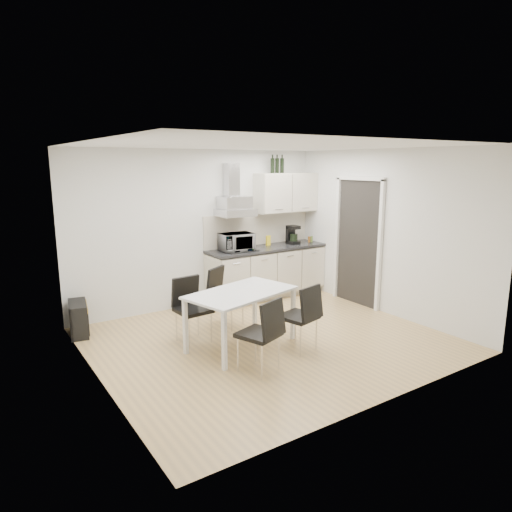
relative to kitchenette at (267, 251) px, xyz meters
The scene contains 15 objects.
ground 2.26m from the kitchenette, 124.28° to the right, with size 4.50×4.50×0.00m, color tan.
wall_back 1.30m from the kitchenette, 167.35° to the left, with size 4.50×0.10×2.60m, color silver.
wall_front 3.95m from the kitchenette, 107.57° to the right, with size 4.50×0.10×2.60m, color silver.
wall_left 3.87m from the kitchenette, 153.19° to the right, with size 0.10×4.00×2.60m, color silver.
wall_right 2.09m from the kitchenette, 58.39° to the right, with size 0.10×4.00×2.60m, color silver.
ceiling 2.75m from the kitchenette, 124.28° to the right, with size 4.50×4.50×0.00m, color white.
doorway 1.58m from the kitchenette, 49.06° to the right, with size 0.08×1.04×2.10m, color white.
kitchenette is the anchor object (origin of this frame).
dining_table 2.34m from the kitchenette, 133.20° to the right, with size 1.56×1.13×0.75m.
chair_far_left 2.43m from the kitchenette, 149.20° to the right, with size 0.44×0.50×0.88m, color black, non-canonical shape.
chair_far_right 1.73m from the kitchenette, 145.31° to the right, with size 0.44×0.50×0.88m, color black, non-canonical shape.
chair_near_left 3.07m from the kitchenette, 126.76° to the right, with size 0.44×0.50×0.88m, color black, non-canonical shape.
chair_near_right 2.48m from the kitchenette, 115.50° to the right, with size 0.44×0.50×0.88m, color black, non-canonical shape.
guitar_amp 3.35m from the kitchenette, behind, with size 0.34×0.59×0.47m.
floor_speaker 1.74m from the kitchenette, behind, with size 0.17×0.15×0.28m, color black.
Camera 1 is at (-3.40, -4.81, 2.39)m, focal length 32.00 mm.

